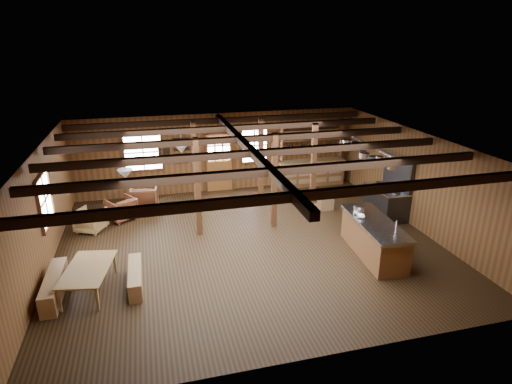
# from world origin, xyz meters

# --- Properties ---
(room) EXTENTS (10.04, 9.04, 2.84)m
(room) POSITION_xyz_m (0.00, 0.00, 1.40)
(room) COLOR black
(room) RESTS_ON ground
(ceiling_joists) EXTENTS (9.80, 8.82, 0.18)m
(ceiling_joists) POSITION_xyz_m (0.00, 0.18, 2.68)
(ceiling_joists) COLOR black
(ceiling_joists) RESTS_ON ceiling
(timber_posts) EXTENTS (3.95, 2.35, 2.80)m
(timber_posts) POSITION_xyz_m (0.52, 2.08, 1.40)
(timber_posts) COLOR #4A2A15
(timber_posts) RESTS_ON floor
(back_door) EXTENTS (1.02, 0.08, 2.15)m
(back_door) POSITION_xyz_m (0.00, 4.45, 0.88)
(back_door) COLOR brown
(back_door) RESTS_ON floor
(window_back_left) EXTENTS (1.32, 0.06, 1.32)m
(window_back_left) POSITION_xyz_m (-2.60, 4.46, 1.60)
(window_back_left) COLOR white
(window_back_left) RESTS_ON wall_back
(window_back_right) EXTENTS (1.02, 0.06, 1.32)m
(window_back_right) POSITION_xyz_m (1.30, 4.46, 1.60)
(window_back_right) COLOR white
(window_back_right) RESTS_ON wall_back
(window_left) EXTENTS (0.14, 1.24, 1.32)m
(window_left) POSITION_xyz_m (-4.96, 0.50, 1.60)
(window_left) COLOR white
(window_left) RESTS_ON wall_back
(notice_boards) EXTENTS (1.08, 0.03, 0.90)m
(notice_boards) POSITION_xyz_m (-1.50, 4.46, 1.64)
(notice_boards) COLOR white
(notice_boards) RESTS_ON wall_back
(back_counter) EXTENTS (2.55, 0.60, 2.45)m
(back_counter) POSITION_xyz_m (3.40, 4.20, 0.60)
(back_counter) COLOR brown
(back_counter) RESTS_ON floor
(pendant_lamps) EXTENTS (1.86, 2.36, 0.66)m
(pendant_lamps) POSITION_xyz_m (-2.25, 1.00, 2.25)
(pendant_lamps) COLOR #303032
(pendant_lamps) RESTS_ON ceiling
(pot_rack) EXTENTS (0.43, 3.00, 0.44)m
(pot_rack) POSITION_xyz_m (3.41, 0.40, 2.28)
(pot_rack) COLOR #303032
(pot_rack) RESTS_ON ceiling
(kitchen_island) EXTENTS (1.08, 2.56, 1.20)m
(kitchen_island) POSITION_xyz_m (2.95, -1.36, 0.48)
(kitchen_island) COLOR brown
(kitchen_island) RESTS_ON floor
(step_stool) EXTENTS (0.51, 0.37, 0.45)m
(step_stool) POSITION_xyz_m (3.00, 1.80, 0.23)
(step_stool) COLOR olive
(step_stool) RESTS_ON floor
(commercial_range) EXTENTS (0.80, 1.56, 1.93)m
(commercial_range) POSITION_xyz_m (4.65, 0.85, 0.63)
(commercial_range) COLOR #303032
(commercial_range) RESTS_ON floor
(dining_table) EXTENTS (1.21, 1.78, 0.58)m
(dining_table) POSITION_xyz_m (-3.90, -1.30, 0.29)
(dining_table) COLOR #9A7646
(dining_table) RESTS_ON floor
(bench_wall) EXTENTS (0.33, 1.74, 0.48)m
(bench_wall) POSITION_xyz_m (-4.65, -1.30, 0.24)
(bench_wall) COLOR olive
(bench_wall) RESTS_ON floor
(bench_aisle) EXTENTS (0.28, 1.52, 0.42)m
(bench_aisle) POSITION_xyz_m (-2.96, -1.30, 0.21)
(bench_aisle) COLOR olive
(bench_aisle) RESTS_ON floor
(armchair_a) EXTENTS (1.03, 1.04, 0.70)m
(armchair_a) POSITION_xyz_m (-3.37, 2.62, 0.35)
(armchair_a) COLOR brown
(armchair_a) RESTS_ON floor
(armchair_b) EXTENTS (0.91, 0.93, 0.78)m
(armchair_b) POSITION_xyz_m (-2.67, 3.35, 0.39)
(armchair_b) COLOR brown
(armchair_b) RESTS_ON floor
(armchair_c) EXTENTS (0.98, 0.98, 0.67)m
(armchair_c) POSITION_xyz_m (-4.20, 1.99, 0.34)
(armchair_c) COLOR olive
(armchair_c) RESTS_ON floor
(counter_pot) EXTENTS (0.29, 0.29, 0.18)m
(counter_pot) POSITION_xyz_m (2.84, -0.69, 1.03)
(counter_pot) COLOR silver
(counter_pot) RESTS_ON kitchen_island
(bowl) EXTENTS (0.36, 0.36, 0.07)m
(bowl) POSITION_xyz_m (2.65, -1.05, 0.98)
(bowl) COLOR silver
(bowl) RESTS_ON kitchen_island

